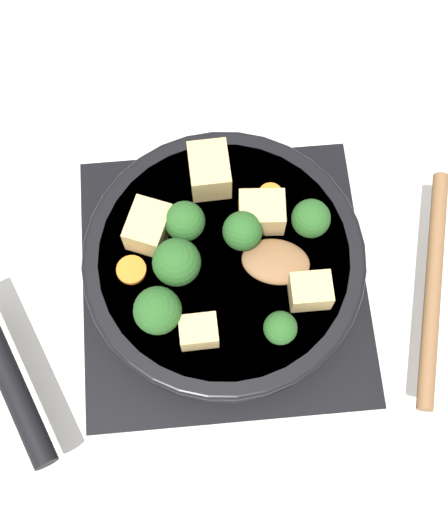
% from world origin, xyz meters
% --- Properties ---
extents(ground_plane, '(2.40, 2.40, 0.00)m').
position_xyz_m(ground_plane, '(0.00, 0.00, 0.00)').
color(ground_plane, white).
extents(front_burner_grate, '(0.31, 0.31, 0.03)m').
position_xyz_m(front_burner_grate, '(0.00, 0.00, 0.01)').
color(front_burner_grate, black).
rests_on(front_burner_grate, ground_plane).
extents(skillet_pan, '(0.33, 0.41, 0.05)m').
position_xyz_m(skillet_pan, '(0.00, -0.00, 0.06)').
color(skillet_pan, black).
rests_on(skillet_pan, front_burner_grate).
extents(wooden_spoon, '(0.24, 0.23, 0.02)m').
position_xyz_m(wooden_spoon, '(0.04, 0.14, 0.09)').
color(wooden_spoon, brown).
rests_on(wooden_spoon, skillet_pan).
extents(tofu_cube_center_large, '(0.05, 0.04, 0.04)m').
position_xyz_m(tofu_cube_center_large, '(-0.09, -0.01, 0.10)').
color(tofu_cube_center_large, '#DBB770').
rests_on(tofu_cube_center_large, skillet_pan).
extents(tofu_cube_near_handle, '(0.06, 0.05, 0.04)m').
position_xyz_m(tofu_cube_near_handle, '(-0.03, -0.07, 0.10)').
color(tofu_cube_near_handle, '#DBB770').
rests_on(tofu_cube_near_handle, skillet_pan).
extents(tofu_cube_east_chunk, '(0.04, 0.05, 0.04)m').
position_xyz_m(tofu_cube_east_chunk, '(-0.04, 0.04, 0.10)').
color(tofu_cube_east_chunk, '#DBB770').
rests_on(tofu_cube_east_chunk, skillet_pan).
extents(tofu_cube_west_chunk, '(0.03, 0.04, 0.03)m').
position_xyz_m(tofu_cube_west_chunk, '(0.08, -0.03, 0.09)').
color(tofu_cube_west_chunk, '#DBB770').
rests_on(tofu_cube_west_chunk, skillet_pan).
extents(tofu_cube_back_piece, '(0.03, 0.04, 0.03)m').
position_xyz_m(tofu_cube_back_piece, '(0.05, 0.08, 0.09)').
color(tofu_cube_back_piece, '#DBB770').
rests_on(tofu_cube_back_piece, skillet_pan).
extents(broccoli_floret_near_spoon, '(0.05, 0.05, 0.05)m').
position_xyz_m(broccoli_floret_near_spoon, '(0.06, -0.07, 0.11)').
color(broccoli_floret_near_spoon, '#709956').
rests_on(broccoli_floret_near_spoon, skillet_pan).
extents(broccoli_floret_center_top, '(0.03, 0.03, 0.04)m').
position_xyz_m(broccoli_floret_center_top, '(0.08, 0.05, 0.10)').
color(broccoli_floret_center_top, '#709956').
rests_on(broccoli_floret_center_top, skillet_pan).
extents(broccoli_floret_east_rim, '(0.04, 0.04, 0.05)m').
position_xyz_m(broccoli_floret_east_rim, '(-0.02, 0.09, 0.10)').
color(broccoli_floret_east_rim, '#709956').
rests_on(broccoli_floret_east_rim, skillet_pan).
extents(broccoli_floret_west_rim, '(0.04, 0.04, 0.05)m').
position_xyz_m(broccoli_floret_west_rim, '(-0.01, 0.02, 0.10)').
color(broccoli_floret_west_rim, '#709956').
rests_on(broccoli_floret_west_rim, skillet_pan).
extents(broccoli_floret_north_edge, '(0.05, 0.05, 0.05)m').
position_xyz_m(broccoli_floret_north_edge, '(0.01, -0.05, 0.11)').
color(broccoli_floret_north_edge, '#709956').
rests_on(broccoli_floret_north_edge, skillet_pan).
extents(broccoli_floret_south_cluster, '(0.04, 0.04, 0.05)m').
position_xyz_m(broccoli_floret_south_cluster, '(-0.03, -0.04, 0.10)').
color(broccoli_floret_south_cluster, '#709956').
rests_on(broccoli_floret_south_cluster, skillet_pan).
extents(carrot_slice_orange_thin, '(0.03, 0.03, 0.01)m').
position_xyz_m(carrot_slice_orange_thin, '(0.01, -0.09, 0.08)').
color(carrot_slice_orange_thin, orange).
rests_on(carrot_slice_orange_thin, skillet_pan).
extents(carrot_slice_near_center, '(0.02, 0.02, 0.01)m').
position_xyz_m(carrot_slice_near_center, '(-0.06, 0.05, 0.08)').
color(carrot_slice_near_center, orange).
rests_on(carrot_slice_near_center, skillet_pan).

